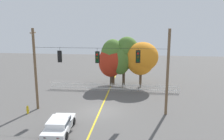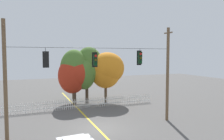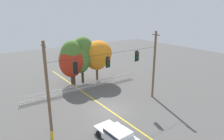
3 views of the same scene
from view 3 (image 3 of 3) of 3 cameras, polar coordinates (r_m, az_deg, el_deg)
ground at (r=22.47m, az=-0.56°, el=-11.36°), size 80.00×80.00×0.00m
lane_centerline_stripe at (r=22.47m, az=-0.56°, el=-11.35°), size 0.16×36.00×0.01m
signal_support_span at (r=20.83m, az=-0.59°, el=-1.15°), size 13.19×1.10×8.19m
traffic_signal_northbound_primary at (r=18.62m, az=-10.38°, el=0.62°), size 0.43×0.38×1.42m
traffic_signal_westbound_side at (r=20.38m, az=-1.06°, el=2.15°), size 0.43×0.38×1.47m
traffic_signal_southbound_primary at (r=22.69m, az=7.08°, el=3.87°), size 0.43×0.38×1.38m
white_picket_fence at (r=28.01m, az=-7.80°, el=-4.43°), size 16.70×0.06×1.08m
autumn_maple_near_fence at (r=29.17m, az=-10.90°, el=2.59°), size 3.84×3.20×5.75m
autumn_maple_mid at (r=29.73m, az=-11.32°, el=3.55°), size 3.93×3.84×6.48m
autumn_oak_far_east at (r=30.08m, az=-8.49°, el=4.03°), size 4.06×4.15×6.81m
autumn_maple_far_west at (r=30.55m, az=-4.07°, el=4.29°), size 4.22×3.82×6.16m
parked_car at (r=17.61m, az=1.48°, el=-17.78°), size 2.17×4.41×1.15m
fire_hydrant at (r=18.61m, az=-16.52°, el=-17.22°), size 0.38×0.22×0.81m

